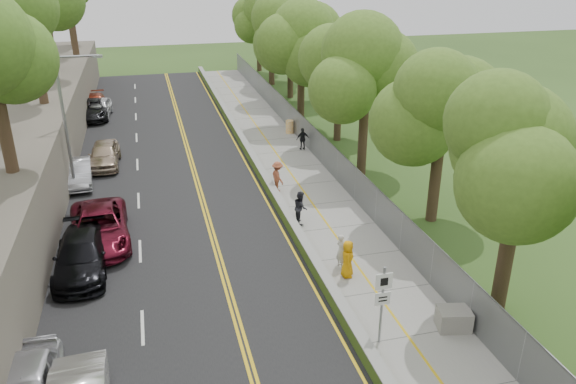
% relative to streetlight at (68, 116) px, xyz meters
% --- Properties ---
extents(ground, '(140.00, 140.00, 0.00)m').
position_rel_streetlight_xyz_m(ground, '(10.46, -14.00, -4.64)').
color(ground, '#33511E').
rests_on(ground, ground).
extents(road, '(11.20, 66.00, 0.04)m').
position_rel_streetlight_xyz_m(road, '(5.06, 1.00, -4.62)').
color(road, black).
rests_on(road, ground).
extents(sidewalk, '(4.20, 66.00, 0.05)m').
position_rel_streetlight_xyz_m(sidewalk, '(13.01, 1.00, -4.61)').
color(sidewalk, gray).
rests_on(sidewalk, ground).
extents(jersey_barrier, '(0.42, 66.00, 0.60)m').
position_rel_streetlight_xyz_m(jersey_barrier, '(10.71, 1.00, -4.34)').
color(jersey_barrier, '#93EB3D').
rests_on(jersey_barrier, ground).
extents(rock_embankment, '(5.00, 66.00, 4.00)m').
position_rel_streetlight_xyz_m(rock_embankment, '(-3.04, 1.00, -2.64)').
color(rock_embankment, '#595147').
rests_on(rock_embankment, ground).
extents(chainlink_fence, '(0.04, 66.00, 2.00)m').
position_rel_streetlight_xyz_m(chainlink_fence, '(15.11, 1.00, -3.64)').
color(chainlink_fence, slate).
rests_on(chainlink_fence, ground).
extents(trees_embankment, '(6.40, 66.00, 13.00)m').
position_rel_streetlight_xyz_m(trees_embankment, '(-2.54, 1.00, 5.86)').
color(trees_embankment, '#538227').
rests_on(trees_embankment, rock_embankment).
extents(trees_fenceside, '(7.00, 66.00, 14.00)m').
position_rel_streetlight_xyz_m(trees_fenceside, '(17.46, 1.00, 2.36)').
color(trees_fenceside, '#567F28').
rests_on(trees_fenceside, ground).
extents(streetlight, '(2.52, 0.22, 8.00)m').
position_rel_streetlight_xyz_m(streetlight, '(0.00, 0.00, 0.00)').
color(streetlight, gray).
rests_on(streetlight, ground).
extents(signpost, '(0.62, 0.09, 3.10)m').
position_rel_streetlight_xyz_m(signpost, '(11.51, -17.02, -2.68)').
color(signpost, gray).
rests_on(signpost, sidewalk).
extents(construction_barrel, '(0.61, 0.61, 1.00)m').
position_rel_streetlight_xyz_m(construction_barrel, '(14.76, 8.21, -4.09)').
color(construction_barrel, '#FE9709').
rests_on(construction_barrel, sidewalk).
extents(concrete_block, '(1.37, 1.14, 0.80)m').
position_rel_streetlight_xyz_m(concrete_block, '(14.50, -16.94, -4.19)').
color(concrete_block, slate).
rests_on(concrete_block, sidewalk).
extents(car_2, '(3.08, 6.05, 1.64)m').
position_rel_streetlight_xyz_m(car_2, '(1.46, -6.64, -3.78)').
color(car_2, '#590D1D').
rests_on(car_2, road).
extents(car_3, '(2.17, 5.31, 1.54)m').
position_rel_streetlight_xyz_m(car_3, '(0.83, -9.20, -3.83)').
color(car_3, black).
rests_on(car_3, road).
extents(car_4, '(2.03, 4.67, 1.57)m').
position_rel_streetlight_xyz_m(car_4, '(1.25, 4.27, -3.82)').
color(car_4, tan).
rests_on(car_4, road).
extents(car_5, '(1.82, 4.43, 1.43)m').
position_rel_streetlight_xyz_m(car_5, '(-0.14, 1.47, -3.89)').
color(car_5, '#A0A1A7').
rests_on(car_5, road).
extents(car_6, '(2.71, 5.59, 1.53)m').
position_rel_streetlight_xyz_m(car_6, '(-0.14, 16.39, -3.83)').
color(car_6, black).
rests_on(car_6, road).
extents(car_7, '(2.11, 4.81, 1.37)m').
position_rel_streetlight_xyz_m(car_7, '(-0.14, 18.99, -3.91)').
color(car_7, maroon).
rests_on(car_7, road).
extents(car_8, '(2.18, 4.65, 1.54)m').
position_rel_streetlight_xyz_m(car_8, '(0.36, 16.74, -3.83)').
color(car_8, silver).
rests_on(car_8, road).
extents(painter_0, '(0.75, 0.94, 1.69)m').
position_rel_streetlight_xyz_m(painter_0, '(11.91, -12.51, -3.74)').
color(painter_0, orange).
rests_on(painter_0, sidewalk).
extents(painter_1, '(0.53, 0.67, 1.60)m').
position_rel_streetlight_xyz_m(painter_1, '(11.91, -11.69, -3.79)').
color(painter_1, beige).
rests_on(painter_1, sidewalk).
extents(painter_2, '(0.75, 0.91, 1.74)m').
position_rel_streetlight_xyz_m(painter_2, '(11.37, -7.00, -3.72)').
color(painter_2, black).
rests_on(painter_2, sidewalk).
extents(painter_3, '(0.90, 1.28, 1.80)m').
position_rel_streetlight_xyz_m(painter_3, '(11.21, -2.61, -3.69)').
color(painter_3, '#9D4E32').
rests_on(painter_3, sidewalk).
extents(person_far, '(0.94, 0.44, 1.57)m').
position_rel_streetlight_xyz_m(person_far, '(14.66, 4.18, -3.80)').
color(person_far, black).
rests_on(person_far, sidewalk).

